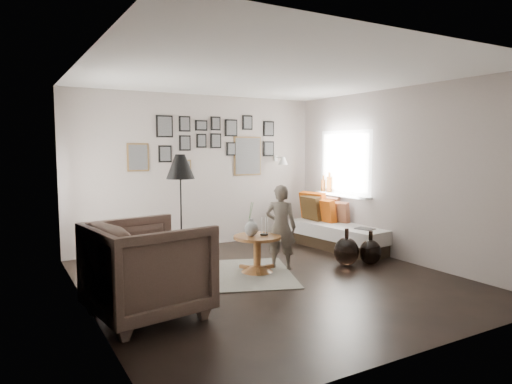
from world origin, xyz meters
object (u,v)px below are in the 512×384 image
floor_lamp (180,171)px  demijohn_small (370,252)px  child (281,227)px  vase (251,226)px  pedestal_table (257,256)px  armchair (148,269)px  daybed (339,231)px  demijohn_large (346,251)px  magazine_basket (124,302)px

floor_lamp → demijohn_small: (2.58, -0.87, -1.21)m
demijohn_small → child: child is taller
vase → floor_lamp: 1.20m
pedestal_table → vase: size_ratio=1.40×
pedestal_table → armchair: (-1.77, -0.86, 0.26)m
pedestal_table → demijohn_small: 1.71m
daybed → demijohn_small: size_ratio=3.95×
vase → demijohn_large: vase is taller
daybed → floor_lamp: bearing=178.1°
floor_lamp → demijohn_large: size_ratio=2.98×
floor_lamp → magazine_basket: (-1.08, -1.28, -1.20)m
armchair → demijohn_large: 3.13m
floor_lamp → pedestal_table: bearing=-24.3°
vase → pedestal_table: bearing=-14.0°
pedestal_table → daybed: daybed is taller
demijohn_small → child: bearing=159.9°
demijohn_small → daybed: bearing=73.1°
vase → demijohn_large: 1.49m
demijohn_small → child: size_ratio=0.41×
vase → demijohn_small: vase is taller
daybed → armchair: armchair is taller
demijohn_small → vase: bearing=164.7°
magazine_basket → child: 2.58m
pedestal_table → magazine_basket: size_ratio=1.59×
floor_lamp → child: bearing=-17.3°
armchair → demijohn_small: bearing=-91.9°
floor_lamp → magazine_basket: bearing=-130.1°
armchair → demijohn_small: size_ratio=2.20×
daybed → pedestal_table: bearing=-168.2°
daybed → magazine_basket: 4.28m
pedestal_table → demijohn_large: demijohn_large is taller
vase → daybed: (2.07, 0.64, -0.37)m
armchair → demijohn_small: (3.42, 0.41, -0.31)m
vase → demijohn_large: bearing=-14.4°
magazine_basket → demijohn_large: bearing=9.1°
floor_lamp → demijohn_large: (2.23, -0.75, -1.19)m
armchair → pedestal_table: bearing=-72.7°
armchair → child: (2.16, 0.87, 0.10)m
child → floor_lamp: bearing=25.5°
floor_lamp → demijohn_small: size_ratio=3.28×
vase → demijohn_small: bearing=-15.3°
child → vase: bearing=41.5°
magazine_basket → armchair: bearing=-0.1°
magazine_basket → demijohn_large: size_ratio=0.75×
demijohn_small → magazine_basket: bearing=-173.6°
armchair → child: child is taller
vase → magazine_basket: vase is taller
daybed → child: (-1.60, -0.65, 0.31)m
vase → armchair: size_ratio=0.43×
demijohn_small → child: 1.41m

